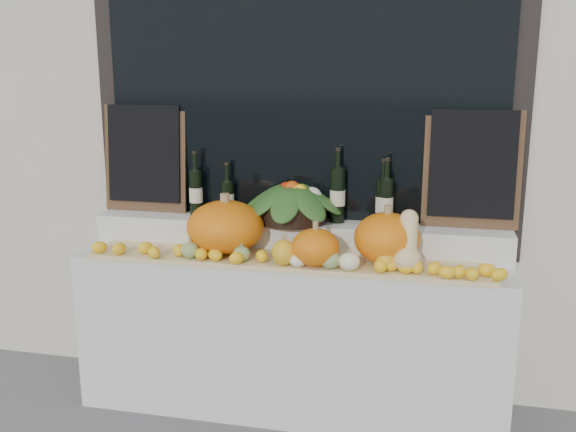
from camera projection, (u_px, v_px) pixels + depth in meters
The scene contains 18 objects.
storefront_facade at pixel (317, 2), 3.81m from camera, with size 7.00×0.94×4.50m.
display_sill at pixel (291, 332), 3.54m from camera, with size 2.30×0.55×0.88m, color silver.
rear_tier at pixel (297, 235), 3.57m from camera, with size 2.30×0.25×0.16m, color silver.
straw_bedding at pixel (286, 261), 3.32m from camera, with size 2.10×0.32×0.03m, color tan.
pumpkin_left at pixel (226, 227), 3.40m from camera, with size 0.41×0.41×0.28m, color orange.
pumpkin_right at pixel (387, 238), 3.22m from camera, with size 0.33×0.33×0.26m, color orange.
pumpkin_center at pixel (315, 247), 3.19m from camera, with size 0.24×0.24×0.19m, color orange.
butternut_squash at pixel (408, 245), 3.11m from camera, with size 0.14×0.21×0.29m.
decorative_gourds at pixel (300, 256), 3.19m from camera, with size 1.10×0.14×0.15m.
lemon_heap at pixel (281, 259), 3.21m from camera, with size 2.20×0.16×0.06m, color yellow, non-canonical shape.
produce_bowl at pixel (292, 201), 3.51m from camera, with size 0.59×0.59×0.24m.
wine_bottle_far_left at pixel (196, 192), 3.66m from camera, with size 0.08×0.08×0.37m.
wine_bottle_near_left at pixel (228, 198), 3.64m from camera, with size 0.08×0.08×0.31m.
wine_bottle_tall at pixel (338, 195), 3.49m from camera, with size 0.08×0.08×0.41m.
wine_bottle_near_right at pixel (386, 202), 3.40m from camera, with size 0.08×0.08×0.37m.
wine_bottle_far_right at pixel (383, 202), 3.43m from camera, with size 0.08×0.08×0.36m.
chalkboard_left at pixel (145, 156), 3.73m from camera, with size 0.50×0.08×0.62m.
chalkboard_right at pixel (472, 167), 3.34m from camera, with size 0.50×0.08×0.62m.
Camera 1 is at (0.70, -1.70, 1.89)m, focal length 40.00 mm.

